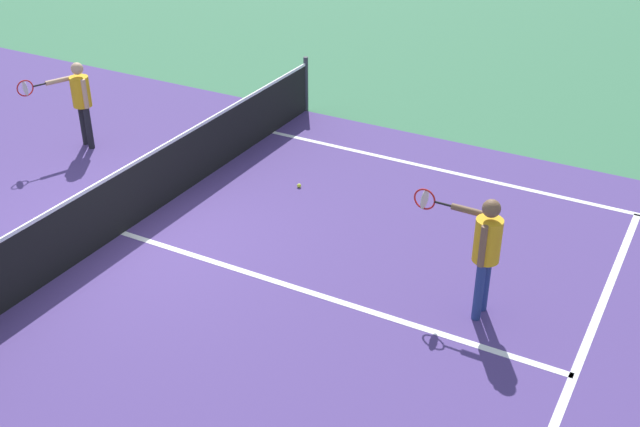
{
  "coord_description": "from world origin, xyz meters",
  "views": [
    {
      "loc": [
        -7.16,
        -7.15,
        5.78
      ],
      "look_at": [
        0.3,
        -3.07,
        1.0
      ],
      "focal_mm": 44.25,
      "sensor_mm": 36.0,
      "label": 1
    }
  ],
  "objects_px": {
    "net": "(118,203)",
    "player_near": "(485,245)",
    "player_far": "(80,96)",
    "tennis_ball_near_net": "(299,186)"
  },
  "relations": [
    {
      "from": "player_near",
      "to": "tennis_ball_near_net",
      "type": "relative_size",
      "value": 23.89
    },
    {
      "from": "player_near",
      "to": "tennis_ball_near_net",
      "type": "height_order",
      "value": "player_near"
    },
    {
      "from": "net",
      "to": "tennis_ball_near_net",
      "type": "height_order",
      "value": "net"
    },
    {
      "from": "net",
      "to": "player_far",
      "type": "distance_m",
      "value": 3.28
    },
    {
      "from": "net",
      "to": "tennis_ball_near_net",
      "type": "distance_m",
      "value": 2.91
    },
    {
      "from": "net",
      "to": "player_near",
      "type": "xyz_separation_m",
      "value": [
        0.6,
        -5.09,
        0.48
      ]
    },
    {
      "from": "player_near",
      "to": "player_far",
      "type": "height_order",
      "value": "player_near"
    },
    {
      "from": "net",
      "to": "player_far",
      "type": "xyz_separation_m",
      "value": [
        2.02,
        2.55,
        0.44
      ]
    },
    {
      "from": "net",
      "to": "player_near",
      "type": "distance_m",
      "value": 5.14
    },
    {
      "from": "player_far",
      "to": "tennis_ball_near_net",
      "type": "relative_size",
      "value": 23.09
    }
  ]
}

